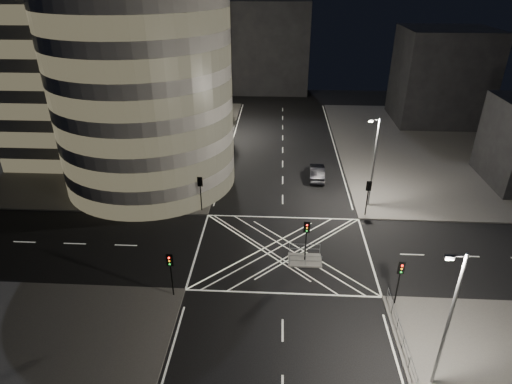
# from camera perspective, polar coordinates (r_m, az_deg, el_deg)

# --- Properties ---
(ground) EXTENTS (120.00, 120.00, 0.00)m
(ground) POSITION_cam_1_polar(r_m,az_deg,el_deg) (40.63, 3.57, -7.78)
(ground) COLOR black
(ground) RESTS_ON ground
(sidewalk_far_left) EXTENTS (42.00, 42.00, 0.15)m
(sidewalk_far_left) POSITION_cam_1_polar(r_m,az_deg,el_deg) (70.45, -20.88, 6.41)
(sidewalk_far_left) COLOR #524F4D
(sidewalk_far_left) RESTS_ON ground
(sidewalk_far_right) EXTENTS (42.00, 42.00, 0.15)m
(sidewalk_far_right) POSITION_cam_1_polar(r_m,az_deg,el_deg) (71.01, 27.77, 5.15)
(sidewalk_far_right) COLOR #524F4D
(sidewalk_far_right) RESTS_ON ground
(central_island) EXTENTS (3.00, 2.00, 0.15)m
(central_island) POSITION_cam_1_polar(r_m,az_deg,el_deg) (39.45, 6.51, -9.01)
(central_island) COLOR slate
(central_island) RESTS_ON ground
(office_tower_curved) EXTENTS (30.00, 29.00, 27.20)m
(office_tower_curved) POSITION_cam_1_polar(r_m,az_deg,el_deg) (56.62, -18.32, 15.31)
(office_tower_curved) COLOR #9A9691
(office_tower_curved) RESTS_ON sidewalk_far_left
(office_block_rear) EXTENTS (24.00, 16.00, 22.00)m
(office_block_rear) POSITION_cam_1_polar(r_m,az_deg,el_deg) (79.03, -13.18, 18.04)
(office_block_rear) COLOR #9A9691
(office_block_rear) RESTS_ON sidewalk_far_left
(building_right_far) EXTENTS (14.00, 12.00, 15.00)m
(building_right_far) POSITION_cam_1_polar(r_m,az_deg,el_deg) (79.41, 23.46, 14.00)
(building_right_far) COLOR black
(building_right_far) RESTS_ON sidewalk_far_right
(building_far_end) EXTENTS (18.00, 8.00, 18.00)m
(building_far_end) POSITION_cam_1_polar(r_m,az_deg,el_deg) (92.30, 1.13, 18.67)
(building_far_end) COLOR black
(building_far_end) RESTS_ON ground
(tree_a) EXTENTS (3.85, 3.85, 6.35)m
(tree_a) POSITION_cam_1_polar(r_m,az_deg,el_deg) (47.32, -9.11, 3.32)
(tree_a) COLOR black
(tree_a) RESTS_ON sidewalk_far_left
(tree_b) EXTENTS (5.25, 5.25, 7.89)m
(tree_b) POSITION_cam_1_polar(r_m,az_deg,el_deg) (52.46, -7.89, 6.77)
(tree_b) COLOR black
(tree_b) RESTS_ON sidewalk_far_left
(tree_c) EXTENTS (4.39, 4.39, 6.75)m
(tree_c) POSITION_cam_1_polar(r_m,az_deg,el_deg) (58.22, -6.80, 8.30)
(tree_c) COLOR black
(tree_c) RESTS_ON sidewalk_far_left
(tree_d) EXTENTS (5.75, 5.75, 8.27)m
(tree_d) POSITION_cam_1_polar(r_m,az_deg,el_deg) (63.61, -5.96, 10.74)
(tree_d) COLOR black
(tree_d) RESTS_ON sidewalk_far_left
(tree_e) EXTENTS (4.57, 4.57, 7.18)m
(tree_e) POSITION_cam_1_polar(r_m,az_deg,el_deg) (69.42, -5.20, 11.87)
(tree_e) COLOR black
(tree_e) RESTS_ON sidewalk_far_left
(traffic_signal_fl) EXTENTS (0.55, 0.22, 4.00)m
(traffic_signal_fl) POSITION_cam_1_polar(r_m,az_deg,el_deg) (45.64, -7.44, 0.59)
(traffic_signal_fl) COLOR black
(traffic_signal_fl) RESTS_ON sidewalk_far_left
(traffic_signal_nl) EXTENTS (0.55, 0.22, 4.00)m
(traffic_signal_nl) POSITION_cam_1_polar(r_m,az_deg,el_deg) (34.40, -11.33, -9.80)
(traffic_signal_nl) COLOR black
(traffic_signal_nl) RESTS_ON sidewalk_near_left
(traffic_signal_fr) EXTENTS (0.55, 0.22, 4.00)m
(traffic_signal_fr) POSITION_cam_1_polar(r_m,az_deg,el_deg) (45.90, 14.72, 0.02)
(traffic_signal_fr) COLOR black
(traffic_signal_fr) RESTS_ON sidewalk_far_right
(traffic_signal_nr) EXTENTS (0.55, 0.22, 4.00)m
(traffic_signal_nr) POSITION_cam_1_polar(r_m,az_deg,el_deg) (34.75, 18.63, -10.46)
(traffic_signal_nr) COLOR black
(traffic_signal_nr) RESTS_ON sidewalk_near_right
(traffic_signal_island) EXTENTS (0.55, 0.22, 4.00)m
(traffic_signal_island) POSITION_cam_1_polar(r_m,az_deg,el_deg) (37.83, 6.74, -5.57)
(traffic_signal_island) COLOR black
(traffic_signal_island) RESTS_ON central_island
(street_lamp_left_near) EXTENTS (1.25, 0.25, 10.00)m
(street_lamp_left_near) POSITION_cam_1_polar(r_m,az_deg,el_deg) (49.34, -7.32, 6.08)
(street_lamp_left_near) COLOR slate
(street_lamp_left_near) RESTS_ON sidewalk_far_left
(street_lamp_left_far) EXTENTS (1.25, 0.25, 10.00)m
(street_lamp_left_far) POSITION_cam_1_polar(r_m,az_deg,el_deg) (66.19, -4.66, 11.86)
(street_lamp_left_far) COLOR slate
(street_lamp_left_far) RESTS_ON sidewalk_far_left
(street_lamp_right_far) EXTENTS (1.25, 0.25, 10.00)m
(street_lamp_right_far) POSITION_cam_1_polar(r_m,az_deg,el_deg) (46.88, 15.41, 4.09)
(street_lamp_right_far) COLOR slate
(street_lamp_right_far) RESTS_ON sidewalk_far_right
(street_lamp_right_near) EXTENTS (1.25, 0.25, 10.00)m
(street_lamp_right_near) POSITION_cam_1_polar(r_m,az_deg,el_deg) (28.13, 24.24, -15.15)
(street_lamp_right_near) COLOR slate
(street_lamp_right_near) RESTS_ON sidewalk_near_right
(railing_near_right) EXTENTS (0.06, 11.70, 1.10)m
(railing_near_right) POSITION_cam_1_polar(r_m,az_deg,el_deg) (32.28, 19.42, -19.44)
(railing_near_right) COLOR slate
(railing_near_right) RESTS_ON sidewalk_near_right
(railing_island_south) EXTENTS (2.80, 0.06, 1.10)m
(railing_island_south) POSITION_cam_1_polar(r_m,az_deg,el_deg) (38.36, 6.62, -9.07)
(railing_island_south) COLOR slate
(railing_island_south) RESTS_ON central_island
(railing_island_north) EXTENTS (2.80, 0.06, 1.10)m
(railing_island_north) POSITION_cam_1_polar(r_m,az_deg,el_deg) (39.82, 6.50, -7.52)
(railing_island_north) COLOR slate
(railing_island_north) RESTS_ON central_island
(sedan) EXTENTS (2.07, 5.23, 1.69)m
(sedan) POSITION_cam_1_polar(r_m,az_deg,el_deg) (54.06, 8.13, 2.60)
(sedan) COLOR black
(sedan) RESTS_ON ground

